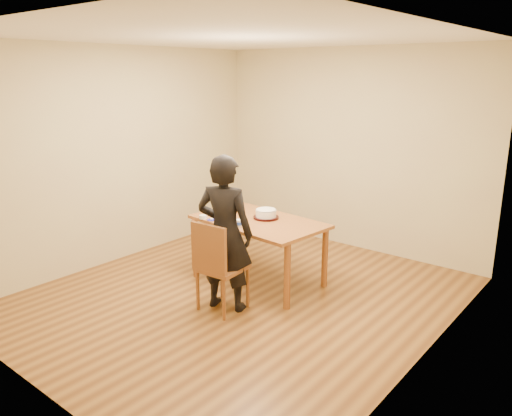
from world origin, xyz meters
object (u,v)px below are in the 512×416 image
Objects in this scene: dining_chair at (222,268)px; person at (225,233)px; cake_plate at (266,217)px; dining_table at (259,222)px; cake at (266,213)px.

person is (-0.00, 0.05, 0.35)m from dining_chair.
person is at bearing -81.28° from cake_plate.
dining_table is 0.11m from cake_plate.
dining_chair is at bearing -81.72° from cake.
cake_plate is at bearing 180.00° from cake.
dining_table is at bearing -101.80° from cake.
person is (0.13, -0.83, -0.00)m from cake.
dining_table is at bearing -101.80° from cake_plate.
cake_plate is at bearing -99.50° from person.
cake_plate is at bearing 83.67° from dining_table.
cake is at bearing 83.67° from dining_table.
dining_table is 0.92× the size of person.
cake_plate is (0.02, 0.10, 0.03)m from dining_table.
dining_chair is 0.36m from person.
dining_table is at bearing 96.84° from dining_chair.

